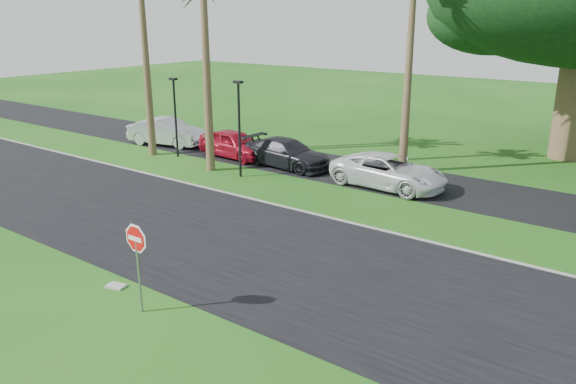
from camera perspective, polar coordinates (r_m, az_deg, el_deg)
The scene contains 12 objects.
ground at distance 17.90m, azimuth -8.17°, elevation -7.62°, with size 120.00×120.00×0.00m, color #164C13.
road at distance 19.24m, azimuth -4.01°, elevation -5.61°, with size 120.00×8.00×0.02m, color black.
parking_strip at distance 27.61m, azimuth 10.18°, elevation 1.40°, with size 120.00×5.00×0.02m, color black.
curb at distance 22.25m, azimuth 2.73°, elevation -2.25°, with size 120.00×0.12×0.06m, color gray.
stop_sign_near at distance 15.03m, azimuth -15.10°, elevation -5.74°, with size 1.05×0.07×2.62m.
streetlight_left at distance 31.52m, azimuth -11.39°, elevation 7.97°, with size 0.45×0.25×4.34m.
streetlight_right at distance 26.98m, azimuth -4.98°, elevation 7.01°, with size 0.45×0.25×4.64m.
car_silver at distance 34.78m, azimuth -12.18°, elevation 5.96°, with size 1.70×4.88×1.61m, color silver.
car_red at distance 31.12m, azimuth -5.46°, elevation 4.86°, with size 1.80×4.47×1.52m, color maroon.
car_dark at distance 29.03m, azimuth -0.08°, elevation 3.93°, with size 2.02×4.97×1.44m, color black.
car_minivan at distance 25.95m, azimuth 10.19°, elevation 2.04°, with size 2.47×5.35×1.49m, color silver.
utility_slab at distance 17.29m, azimuth -17.07°, elevation -9.11°, with size 0.55×0.35×0.06m, color #9C9D95.
Camera 1 is at (11.52, -11.42, 7.57)m, focal length 35.00 mm.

